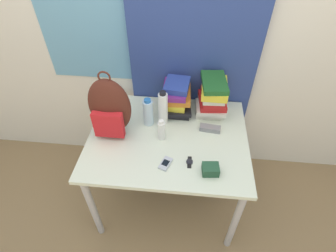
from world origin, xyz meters
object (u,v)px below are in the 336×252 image
(book_stack_left, at_px, (176,97))
(camera_pouch, at_px, (211,169))
(sports_bottle, at_px, (163,108))
(water_bottle, at_px, (148,112))
(cell_phone, at_px, (166,164))
(wristwatch, at_px, (190,162))
(sunglasses_case, at_px, (210,128))
(book_stack_center, at_px, (212,97))
(sunscreen_bottle, at_px, (161,130))
(backpack, at_px, (110,108))

(book_stack_left, relative_size, camera_pouch, 2.68)
(sports_bottle, relative_size, camera_pouch, 2.53)
(book_stack_left, height_order, camera_pouch, book_stack_left)
(water_bottle, bearing_deg, book_stack_left, 43.99)
(sports_bottle, relative_size, cell_phone, 2.32)
(wristwatch, bearing_deg, sunglasses_case, 66.79)
(sports_bottle, bearing_deg, sunglasses_case, -8.93)
(book_stack_center, distance_m, sunscreen_bottle, 0.48)
(cell_phone, height_order, camera_pouch, camera_pouch)
(sunglasses_case, bearing_deg, camera_pouch, -90.63)
(camera_pouch, relative_size, wristwatch, 1.16)
(water_bottle, bearing_deg, camera_pouch, -42.41)
(sunscreen_bottle, xyz_separation_m, wristwatch, (0.21, -0.20, -0.07))
(book_stack_center, relative_size, sunglasses_case, 1.95)
(book_stack_left, xyz_separation_m, cell_phone, (-0.02, -0.56, -0.11))
(sunscreen_bottle, xyz_separation_m, cell_phone, (0.05, -0.23, -0.07))
(book_stack_center, distance_m, sports_bottle, 0.39)
(book_stack_center, bearing_deg, wristwatch, -105.05)
(backpack, distance_m, sports_bottle, 0.38)
(backpack, xyz_separation_m, sunscreen_bottle, (0.35, -0.04, -0.13))
(book_stack_left, relative_size, sunscreen_bottle, 1.77)
(sunscreen_bottle, relative_size, sunglasses_case, 1.08)
(sports_bottle, distance_m, wristwatch, 0.45)
(camera_pouch, bearing_deg, water_bottle, 137.59)
(book_stack_center, height_order, camera_pouch, book_stack_center)
(book_stack_center, xyz_separation_m, sunscreen_bottle, (-0.35, -0.32, -0.08))
(book_stack_left, height_order, sunglasses_case, book_stack_left)
(book_stack_center, distance_m, camera_pouch, 0.60)
(sunglasses_case, xyz_separation_m, camera_pouch, (-0.00, -0.38, 0.01))
(backpack, height_order, sports_bottle, backpack)
(backpack, height_order, camera_pouch, backpack)
(sunscreen_bottle, xyz_separation_m, camera_pouch, (0.34, -0.27, -0.05))
(book_stack_center, relative_size, wristwatch, 3.20)
(camera_pouch, bearing_deg, book_stack_center, 89.11)
(cell_phone, bearing_deg, camera_pouch, -7.13)
(wristwatch, bearing_deg, camera_pouch, -26.97)
(book_stack_center, height_order, sunglasses_case, book_stack_center)
(backpack, height_order, cell_phone, backpack)
(book_stack_left, distance_m, camera_pouch, 0.66)
(book_stack_center, xyz_separation_m, water_bottle, (-0.46, -0.18, -0.05))
(backpack, relative_size, sunglasses_case, 3.20)
(water_bottle, xyz_separation_m, cell_phone, (0.17, -0.38, -0.10))
(water_bottle, relative_size, sunglasses_case, 1.46)
(sports_bottle, distance_m, sunscreen_bottle, 0.18)
(backpack, height_order, sunscreen_bottle, backpack)
(book_stack_left, bearing_deg, backpack, -146.16)
(book_stack_left, height_order, wristwatch, book_stack_left)
(water_bottle, bearing_deg, wristwatch, -47.19)
(cell_phone, distance_m, camera_pouch, 0.29)
(book_stack_left, xyz_separation_m, book_stack_center, (0.27, -0.01, 0.03))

